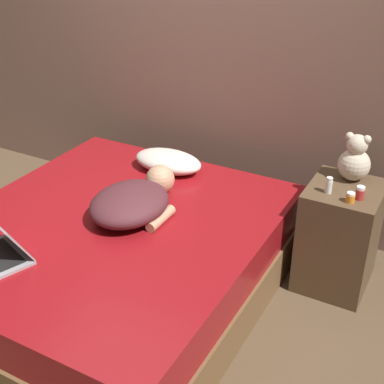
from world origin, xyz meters
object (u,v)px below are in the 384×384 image
Objects in this scene: person_lying at (134,200)px; laptop at (2,248)px; pillow at (168,161)px; teddy_bear at (355,160)px; bottle_orange at (350,198)px; bottle_red at (360,193)px; bottle_white at (329,185)px.

laptop is at bearing -117.50° from person_lying.
pillow is 1.28m from laptop.
person_lying is at bearing 82.89° from laptop.
person_lying is 1.29m from teddy_bear.
teddy_bear is at bearing 6.53° from pillow.
teddy_bear is (1.18, 0.13, 0.22)m from pillow.
person_lying is at bearing -78.02° from pillow.
pillow is 1.25m from bottle_orange.
pillow is 6.22× the size of bottle_red.
person_lying is 11.81× the size of bottle_orange.
bottle_white is at bearing 61.35° from laptop.
teddy_bear is 0.30m from bottle_orange.
laptop reaches higher than bottle_orange.
person_lying is 1.26m from bottle_red.
laptop is at bearing -135.15° from teddy_bear.
bottle_white is (0.98, 0.48, 0.12)m from person_lying.
person_lying is 2.39× the size of teddy_bear.
bottle_orange is at bearing 57.50° from laptop.
laptop is 1.77m from bottle_white.
laptop is (-0.23, -1.26, -0.01)m from pillow.
teddy_bear reaches higher than bottle_orange.
person_lying is 8.84× the size of bottle_red.
bottle_orange is (1.46, 1.12, 0.14)m from laptop.
laptop reaches higher than pillow.
laptop is 6.94× the size of bottle_orange.
teddy_bear reaches higher than laptop.
laptop is 5.19× the size of bottle_red.
laptop is at bearing -138.75° from bottle_white.
pillow is 0.59m from person_lying.
laptop is 1.85m from bottle_orange.
laptop reaches higher than person_lying.
person_lying reaches higher than pillow.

